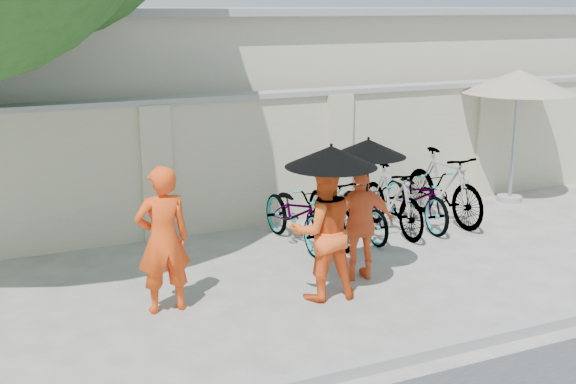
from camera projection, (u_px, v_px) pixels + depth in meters
name	position (u px, v px, depth m)	size (l,w,h in m)	color
ground	(311.00, 302.00, 8.43)	(80.00, 80.00, 0.00)	#ACA8A2
kerb	(390.00, 361.00, 6.92)	(40.00, 0.16, 0.12)	gray
compound_wall	(278.00, 160.00, 11.40)	(20.00, 0.30, 2.00)	#C2BB92
building_behind	(248.00, 93.00, 15.00)	(14.00, 6.00, 3.20)	beige
monk_left	(163.00, 240.00, 8.01)	(0.62, 0.40, 1.69)	#F74813
monk_center	(323.00, 231.00, 8.38)	(0.80, 0.62, 1.65)	#FE5C1E
parasol_center	(331.00, 156.00, 8.11)	(1.05, 1.05, 0.91)	black
monk_right	(361.00, 224.00, 9.01)	(0.85, 0.35, 1.45)	orange
parasol_right	(368.00, 148.00, 8.70)	(0.93, 0.93, 0.99)	black
patio_umbrella	(519.00, 83.00, 12.31)	(2.32, 2.32, 2.31)	gray
bike_0	(296.00, 213.00, 10.32)	(0.64, 1.83, 0.96)	#9598AA
bike_1	(330.00, 208.00, 10.49)	(0.48, 1.68, 1.01)	#9598AA
bike_2	(361.00, 209.00, 10.77)	(0.57, 1.63, 0.86)	#9598AA
bike_3	(392.00, 199.00, 10.93)	(0.49, 1.73, 1.04)	#9598AA
bike_4	(416.00, 196.00, 11.28)	(0.63, 1.80, 0.94)	#9598AA
bike_5	(444.00, 186.00, 11.49)	(0.54, 1.92, 1.15)	#9598AA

